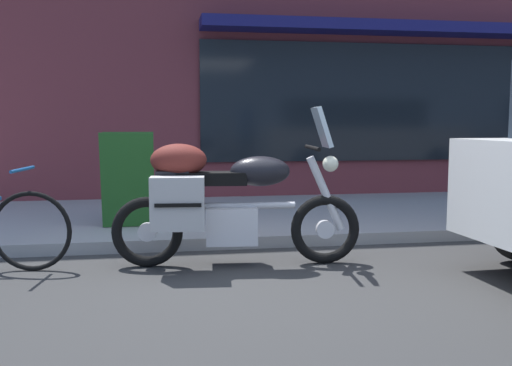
{
  "coord_description": "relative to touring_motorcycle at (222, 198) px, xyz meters",
  "views": [
    {
      "loc": [
        -0.71,
        -4.17,
        1.25
      ],
      "look_at": [
        0.15,
        0.91,
        0.7
      ],
      "focal_mm": 40.19,
      "sensor_mm": 36.0,
      "label": 1
    }
  ],
  "objects": [
    {
      "name": "touring_motorcycle",
      "position": [
        0.0,
        0.0,
        0.0
      ],
      "size": [
        2.17,
        0.62,
        1.38
      ],
      "color": "black",
      "rests_on": "ground_plane"
    },
    {
      "name": "ground_plane",
      "position": [
        0.19,
        -0.69,
        -0.6
      ],
      "size": [
        80.0,
        80.0,
        0.0
      ],
      "primitive_type": "plane",
      "color": "#2E2E2E"
    },
    {
      "name": "sandwich_board_sign",
      "position": [
        -0.86,
        1.41,
        0.04
      ],
      "size": [
        0.55,
        0.43,
        1.02
      ],
      "color": "#1E511E",
      "rests_on": "sidewalk_curb"
    }
  ]
}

